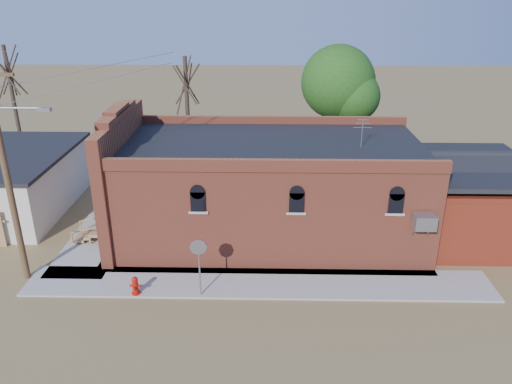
{
  "coord_description": "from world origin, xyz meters",
  "views": [
    {
      "loc": [
        1.75,
        -16.47,
        11.38
      ],
      "look_at": [
        1.3,
        4.94,
        2.4
      ],
      "focal_mm": 35.0,
      "sensor_mm": 36.0,
      "label": 1
    }
  ],
  "objects_px": {
    "stop_sign": "(199,252)",
    "trash_barrel": "(106,245)",
    "fire_hydrant": "(135,286)",
    "utility_pole": "(7,171)",
    "brick_bar": "(264,189)"
  },
  "relations": [
    {
      "from": "utility_pole",
      "to": "stop_sign",
      "type": "xyz_separation_m",
      "value": [
        7.37,
        -1.2,
        -2.8
      ]
    },
    {
      "from": "fire_hydrant",
      "to": "stop_sign",
      "type": "distance_m",
      "value": 2.97
    },
    {
      "from": "fire_hydrant",
      "to": "utility_pole",
      "type": "bearing_deg",
      "value": 178.97
    },
    {
      "from": "trash_barrel",
      "to": "stop_sign",
      "type": "bearing_deg",
      "value": -34.47
    },
    {
      "from": "fire_hydrant",
      "to": "stop_sign",
      "type": "relative_size",
      "value": 0.31
    },
    {
      "from": "brick_bar",
      "to": "trash_barrel",
      "type": "height_order",
      "value": "brick_bar"
    },
    {
      "from": "stop_sign",
      "to": "trash_barrel",
      "type": "bearing_deg",
      "value": 160.49
    },
    {
      "from": "fire_hydrant",
      "to": "trash_barrel",
      "type": "distance_m",
      "value": 3.82
    },
    {
      "from": "utility_pole",
      "to": "fire_hydrant",
      "type": "bearing_deg",
      "value": -14.03
    },
    {
      "from": "fire_hydrant",
      "to": "stop_sign",
      "type": "bearing_deg",
      "value": 13.08
    },
    {
      "from": "trash_barrel",
      "to": "fire_hydrant",
      "type": "bearing_deg",
      "value": -56.76
    },
    {
      "from": "utility_pole",
      "to": "stop_sign",
      "type": "bearing_deg",
      "value": -9.24
    },
    {
      "from": "fire_hydrant",
      "to": "trash_barrel",
      "type": "xyz_separation_m",
      "value": [
        -2.09,
        3.2,
        -0.0
      ]
    },
    {
      "from": "utility_pole",
      "to": "trash_barrel",
      "type": "bearing_deg",
      "value": 36.18
    },
    {
      "from": "utility_pole",
      "to": "fire_hydrant",
      "type": "relative_size",
      "value": 11.7
    }
  ]
}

